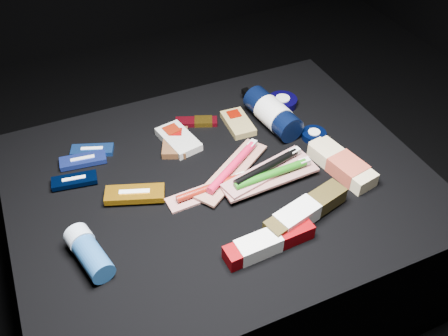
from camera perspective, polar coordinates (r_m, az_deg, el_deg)
name	(u,v)px	position (r m, az deg, el deg)	size (l,w,h in m)	color
ground	(221,276)	(1.51, -0.37, -12.23)	(3.00, 3.00, 0.00)	black
cloth_table	(220,232)	(1.35, -0.41, -7.34)	(0.98, 0.78, 0.40)	black
luna_bar_0	(92,150)	(1.31, -14.82, 1.98)	(0.11, 0.07, 0.01)	#1B469A
luna_bar_1	(83,160)	(1.28, -15.81, 0.86)	(0.12, 0.06, 0.01)	#263DB2
luna_bar_2	(74,180)	(1.23, -16.73, -1.36)	(0.11, 0.06, 0.01)	black
luna_bar_3	(135,194)	(1.16, -10.16, -2.94)	(0.14, 0.09, 0.02)	orange
clif_bar_0	(175,141)	(1.30, -5.60, 3.08)	(0.10, 0.13, 0.02)	#54321C
clif_bar_1	(177,138)	(1.30, -5.35, 3.41)	(0.09, 0.14, 0.02)	#B2B3AB
clif_bar_2	(237,122)	(1.35, 1.53, 5.27)	(0.07, 0.12, 0.02)	olive
power_bar	(199,122)	(1.36, -2.91, 5.32)	(0.12, 0.07, 0.01)	maroon
lotion_bottle	(272,113)	(1.35, 5.56, 6.22)	(0.09, 0.23, 0.07)	black
cream_tin_upper	(282,102)	(1.44, 6.69, 7.52)	(0.08, 0.08, 0.03)	black
cream_tin_lower	(314,135)	(1.33, 10.23, 3.76)	(0.06, 0.06, 0.02)	black
bodywash_bottle	(343,165)	(1.24, 13.42, 0.30)	(0.09, 0.19, 0.04)	beige
deodorant_stick	(89,252)	(1.05, -15.18, -9.30)	(0.08, 0.14, 0.05)	#1F4C85
toothbrush_pack_0	(211,189)	(1.16, -1.47, -2.43)	(0.21, 0.06, 0.02)	#BDB7AF
toothbrush_pack_1	(233,168)	(1.20, 1.00, -0.03)	(0.24, 0.18, 0.03)	#AAA59F
toothbrush_pack_2	(272,176)	(1.18, 5.51, -0.93)	(0.24, 0.07, 0.03)	#A5A19B
toothbrush_pack_3	(267,169)	(1.18, 4.97, -0.09)	(0.24, 0.11, 0.03)	#B7B1AA
toothpaste_carton_red	(265,244)	(1.05, 4.75, -8.61)	(0.20, 0.05, 0.04)	#6F0003
toothpaste_carton_green	(303,213)	(1.10, 8.98, -5.12)	(0.22, 0.10, 0.04)	#392E12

